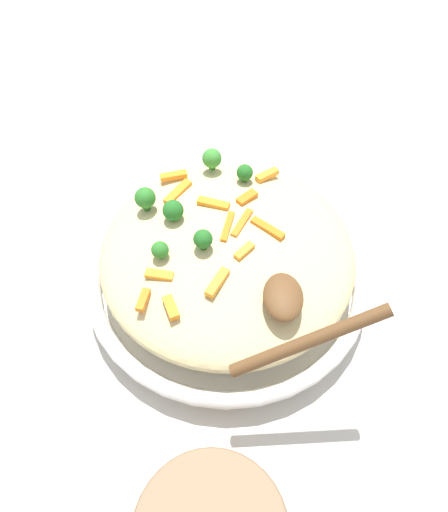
{
  "coord_description": "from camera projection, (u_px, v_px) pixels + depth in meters",
  "views": [
    {
      "loc": [
        0.33,
        0.0,
        0.5
      ],
      "look_at": [
        0.0,
        0.0,
        0.06
      ],
      "focal_mm": 33.08,
      "sensor_mm": 36.0,
      "label": 1
    }
  ],
  "objects": [
    {
      "name": "ground_plane",
      "position": [
        224.0,
        284.0,
        0.6
      ],
      "size": [
        2.4,
        2.4,
        0.0
      ],
      "primitive_type": "plane",
      "color": "beige"
    },
    {
      "name": "serving_bowl",
      "position": [
        224.0,
        274.0,
        0.58
      ],
      "size": [
        0.34,
        0.34,
        0.04
      ],
      "color": "white",
      "rests_on": "ground_plane"
    },
    {
      "name": "pasta_mound",
      "position": [
        224.0,
        252.0,
        0.54
      ],
      "size": [
        0.3,
        0.29,
        0.06
      ],
      "primitive_type": "ellipsoid",
      "color": "#DBC689",
      "rests_on": "serving_bowl"
    },
    {
      "name": "carrot_piece_0",
      "position": [
        244.0,
        198.0,
        0.55
      ],
      "size": [
        0.03,
        0.03,
        0.01
      ],
      "primitive_type": "cube",
      "rotation": [
        0.0,
        0.0,
        2.31
      ],
      "color": "orange",
      "rests_on": "pasta_mound"
    },
    {
      "name": "carrot_piece_1",
      "position": [
        264.0,
        175.0,
        0.58
      ],
      "size": [
        0.02,
        0.03,
        0.01
      ],
      "primitive_type": "cube",
      "rotation": [
        0.0,
        0.0,
        2.17
      ],
      "color": "orange",
      "rests_on": "pasta_mound"
    },
    {
      "name": "carrot_piece_2",
      "position": [
        167.0,
        308.0,
        0.47
      ],
      "size": [
        0.03,
        0.02,
        0.01
      ],
      "primitive_type": "cube",
      "rotation": [
        0.0,
        0.0,
        0.4
      ],
      "color": "orange",
      "rests_on": "pasta_mound"
    },
    {
      "name": "carrot_piece_3",
      "position": [
        175.0,
        192.0,
        0.56
      ],
      "size": [
        0.04,
        0.03,
        0.01
      ],
      "primitive_type": "cube",
      "rotation": [
        0.0,
        0.0,
        5.69
      ],
      "color": "orange",
      "rests_on": "pasta_mound"
    },
    {
      "name": "carrot_piece_4",
      "position": [
        156.0,
        275.0,
        0.49
      ],
      "size": [
        0.01,
        0.03,
        0.01
      ],
      "primitive_type": "cube",
      "rotation": [
        0.0,
        0.0,
        4.55
      ],
      "color": "orange",
      "rests_on": "pasta_mound"
    },
    {
      "name": "carrot_piece_5",
      "position": [
        210.0,
        204.0,
        0.55
      ],
      "size": [
        0.02,
        0.04,
        0.01
      ],
      "primitive_type": "cube",
      "rotation": [
        0.0,
        0.0,
        1.28
      ],
      "color": "orange",
      "rests_on": "pasta_mound"
    },
    {
      "name": "carrot_piece_6",
      "position": [
        264.0,
        229.0,
        0.52
      ],
      "size": [
        0.03,
        0.04,
        0.01
      ],
      "primitive_type": "cube",
      "rotation": [
        0.0,
        0.0,
        0.9
      ],
      "color": "orange",
      "rests_on": "pasta_mound"
    },
    {
      "name": "carrot_piece_7",
      "position": [
        221.0,
        227.0,
        0.52
      ],
      "size": [
        0.04,
        0.02,
        0.01
      ],
      "primitive_type": "cube",
      "rotation": [
        0.0,
        0.0,
        6.06
      ],
      "color": "orange",
      "rests_on": "pasta_mound"
    },
    {
      "name": "carrot_piece_8",
      "position": [
        170.0,
        176.0,
        0.58
      ],
      "size": [
        0.02,
        0.03,
        0.01
      ],
      "primitive_type": "cube",
      "rotation": [
        0.0,
        0.0,
        1.83
      ],
      "color": "orange",
      "rests_on": "pasta_mound"
    },
    {
      "name": "carrot_piece_9",
      "position": [
        241.0,
        251.0,
        0.5
      ],
      "size": [
        0.02,
        0.02,
        0.01
      ],
      "primitive_type": "cube",
      "rotation": [
        0.0,
        0.0,
        5.54
      ],
      "color": "orange",
      "rests_on": "pasta_mound"
    },
    {
      "name": "carrot_piece_10",
      "position": [
        238.0,
        223.0,
        0.53
      ],
      "size": [
        0.04,
        0.03,
        0.01
      ],
      "primitive_type": "cube",
      "rotation": [
        0.0,
        0.0,
        2.68
      ],
      "color": "orange",
      "rests_on": "pasta_mound"
    },
    {
      "name": "carrot_piece_11",
      "position": [
        139.0,
        300.0,
        0.47
      ],
      "size": [
        0.03,
        0.01,
        0.01
      ],
      "primitive_type": "cube",
      "rotation": [
        0.0,
        0.0,
        2.94
      ],
      "color": "orange",
      "rests_on": "pasta_mound"
    },
    {
      "name": "carrot_piece_12",
      "position": [
        214.0,
        282.0,
        0.48
      ],
      "size": [
        0.04,
        0.03,
        0.01
      ],
      "primitive_type": "cube",
      "rotation": [
        0.0,
        0.0,
        5.78
      ],
      "color": "orange",
      "rests_on": "pasta_mound"
    },
    {
      "name": "broccoli_floret_0",
      "position": [
        242.0,
        173.0,
        0.57
      ],
      "size": [
        0.02,
        0.02,
        0.02
      ],
      "color": "#205B1C",
      "rests_on": "pasta_mound"
    },
    {
      "name": "broccoli_floret_1",
      "position": [
        199.0,
        239.0,
        0.5
      ],
      "size": [
        0.02,
        0.02,
        0.03
      ],
      "color": "#205B1C",
      "rests_on": "pasta_mound"
    },
    {
      "name": "broccoli_floret_2",
      "position": [
        142.0,
        198.0,
        0.54
      ],
      "size": [
        0.02,
        0.02,
        0.03
      ],
      "color": "#296820",
      "rests_on": "pasta_mound"
    },
    {
      "name": "broccoli_floret_3",
      "position": [
        170.0,
        211.0,
        0.53
      ],
      "size": [
        0.02,
        0.02,
        0.03
      ],
      "color": "#205B1C",
      "rests_on": "pasta_mound"
    },
    {
      "name": "broccoli_floret_4",
      "position": [
        156.0,
        250.0,
        0.5
      ],
      "size": [
        0.02,
        0.02,
        0.02
      ],
      "color": "#296820",
      "rests_on": "pasta_mound"
    },
    {
      "name": "broccoli_floret_5",
      "position": [
        209.0,
        159.0,
        0.58
      ],
      "size": [
        0.02,
        0.02,
        0.03
      ],
      "color": "#377928",
      "rests_on": "pasta_mound"
    },
    {
      "name": "serving_spoon",
      "position": [
        287.0,
        311.0,
        0.44
      ],
      "size": [
        0.11,
        0.14,
        0.08
      ],
      "color": "brown",
      "rests_on": "pasta_mound"
    }
  ]
}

